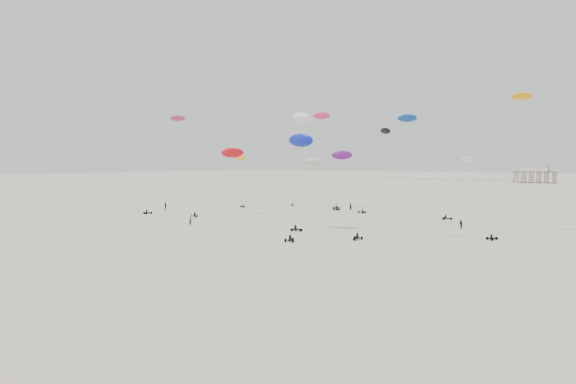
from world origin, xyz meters
The scene contains 19 objects.
ground_plane centered at (0.00, 200.00, 0.00)m, with size 900.00×900.00×0.00m, color beige.
pavilion_main centered at (-10.00, 350.00, 4.22)m, with size 21.00×13.00×9.80m.
pier_fence centered at (-62.00, 350.00, 0.77)m, with size 80.20×0.20×1.50m.
rig_0 centered at (-49.33, 108.38, 15.46)m, with size 7.47×17.42×26.26m.
rig_1 centered at (-20.91, 135.21, 19.38)m, with size 10.06×6.81×25.01m.
rig_2 centered at (15.96, 90.16, 9.68)m, with size 8.56×6.88×19.49m.
rig_3 centered at (-30.64, 108.12, 11.64)m, with size 6.06×13.40×16.34m.
rig_4 centered at (31.16, 107.12, 15.67)m, with size 4.40×14.17×24.56m.
rig_5 centered at (-26.20, 137.57, 10.97)m, with size 9.90×4.26×13.48m.
rig_6 centered at (15.83, 127.85, 6.54)m, with size 5.16×7.38×13.21m.
rig_7 centered at (-42.39, 127.52, 11.63)m, with size 5.83×4.52×14.36m.
rig_9 centered at (-6.18, 136.49, 14.29)m, with size 4.30×13.42×21.44m.
rig_10 centered at (-17.96, 138.94, 12.25)m, with size 5.60×6.05×15.00m.
rig_11 centered at (-0.65, 92.78, 15.81)m, with size 5.55×3.90×20.80m.
rig_12 centered at (0.10, 91.28, 13.43)m, with size 10.25×15.35×19.82m.
spectator_0 centered at (-21.80, 87.42, 0.00)m, with size 0.73×0.50×2.00m, color black.
spectator_1 centered at (21.79, 110.89, 0.00)m, with size 0.93×0.54×1.91m, color black.
spectator_2 centered at (-50.55, 108.36, 0.00)m, with size 1.36×0.73×2.31m, color black.
spectator_3 centered at (-11.89, 132.69, 0.00)m, with size 0.82×0.56×2.25m, color black.
Camera 1 is at (52.28, 11.10, 12.10)m, focal length 35.00 mm.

